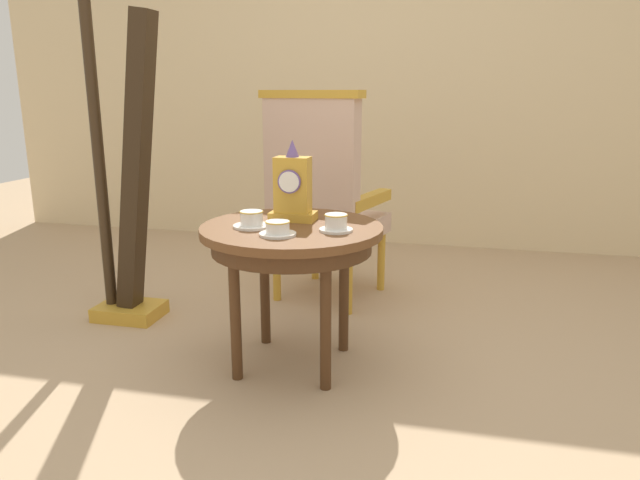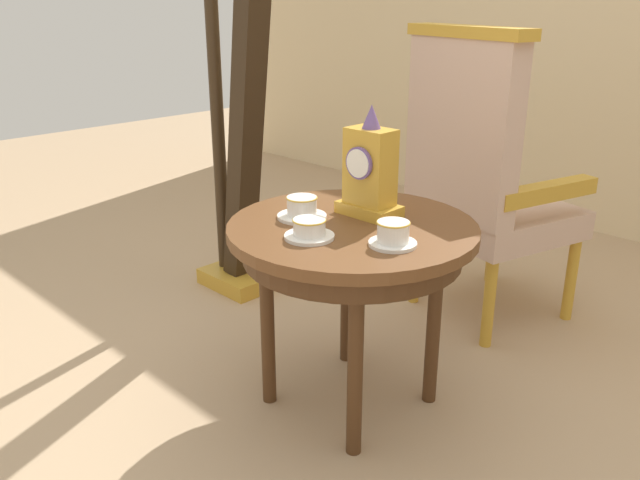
{
  "view_description": "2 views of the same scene",
  "coord_description": "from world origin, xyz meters",
  "px_view_note": "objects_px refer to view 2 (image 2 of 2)",
  "views": [
    {
      "loc": [
        0.65,
        -2.19,
        1.13
      ],
      "look_at": [
        0.11,
        0.11,
        0.53
      ],
      "focal_mm": 32.9,
      "sensor_mm": 36.0,
      "label": 1
    },
    {
      "loc": [
        1.23,
        -1.33,
        1.24
      ],
      "look_at": [
        -0.09,
        -0.01,
        0.54
      ],
      "focal_mm": 36.88,
      "sensor_mm": 36.0,
      "label": 2
    }
  ],
  "objects_px": {
    "mantel_clock": "(370,172)",
    "harp": "(238,137)",
    "teacup_right": "(309,229)",
    "armchair": "(481,176)",
    "side_table": "(352,247)",
    "teacup_left": "(302,209)",
    "teacup_center": "(393,234)"
  },
  "relations": [
    {
      "from": "teacup_right",
      "to": "teacup_center",
      "type": "relative_size",
      "value": 1.07
    },
    {
      "from": "side_table",
      "to": "mantel_clock",
      "type": "relative_size",
      "value": 2.2
    },
    {
      "from": "armchair",
      "to": "harp",
      "type": "bearing_deg",
      "value": -151.15
    },
    {
      "from": "teacup_right",
      "to": "armchair",
      "type": "height_order",
      "value": "armchair"
    },
    {
      "from": "mantel_clock",
      "to": "harp",
      "type": "xyz_separation_m",
      "value": [
        -0.91,
        0.22,
        -0.06
      ]
    },
    {
      "from": "teacup_center",
      "to": "harp",
      "type": "height_order",
      "value": "harp"
    },
    {
      "from": "side_table",
      "to": "teacup_left",
      "type": "xyz_separation_m",
      "value": [
        -0.15,
        -0.07,
        0.1
      ]
    },
    {
      "from": "teacup_right",
      "to": "armchair",
      "type": "relative_size",
      "value": 0.12
    },
    {
      "from": "teacup_center",
      "to": "mantel_clock",
      "type": "xyz_separation_m",
      "value": [
        -0.22,
        0.15,
        0.1
      ]
    },
    {
      "from": "teacup_center",
      "to": "mantel_clock",
      "type": "relative_size",
      "value": 0.39
    },
    {
      "from": "teacup_left",
      "to": "mantel_clock",
      "type": "distance_m",
      "value": 0.23
    },
    {
      "from": "teacup_center",
      "to": "side_table",
      "type": "bearing_deg",
      "value": 164.36
    },
    {
      "from": "teacup_left",
      "to": "teacup_center",
      "type": "height_order",
      "value": "same"
    },
    {
      "from": "armchair",
      "to": "harp",
      "type": "xyz_separation_m",
      "value": [
        -0.87,
        -0.48,
        0.09
      ]
    },
    {
      "from": "side_table",
      "to": "teacup_left",
      "type": "relative_size",
      "value": 4.95
    },
    {
      "from": "teacup_right",
      "to": "teacup_center",
      "type": "xyz_separation_m",
      "value": [
        0.2,
        0.12,
        0.01
      ]
    },
    {
      "from": "teacup_right",
      "to": "harp",
      "type": "relative_size",
      "value": 0.08
    },
    {
      "from": "armchair",
      "to": "harp",
      "type": "distance_m",
      "value": 1.0
    },
    {
      "from": "harp",
      "to": "armchair",
      "type": "bearing_deg",
      "value": 28.85
    },
    {
      "from": "teacup_left",
      "to": "armchair",
      "type": "distance_m",
      "value": 0.87
    },
    {
      "from": "teacup_left",
      "to": "teacup_right",
      "type": "distance_m",
      "value": 0.18
    },
    {
      "from": "teacup_left",
      "to": "teacup_center",
      "type": "bearing_deg",
      "value": 1.89
    },
    {
      "from": "mantel_clock",
      "to": "armchair",
      "type": "height_order",
      "value": "armchair"
    },
    {
      "from": "armchair",
      "to": "teacup_right",
      "type": "bearing_deg",
      "value": -86.79
    },
    {
      "from": "teacup_left",
      "to": "teacup_right",
      "type": "relative_size",
      "value": 1.07
    },
    {
      "from": "side_table",
      "to": "teacup_right",
      "type": "bearing_deg",
      "value": -91.59
    },
    {
      "from": "side_table",
      "to": "teacup_left",
      "type": "height_order",
      "value": "teacup_left"
    },
    {
      "from": "teacup_center",
      "to": "harp",
      "type": "bearing_deg",
      "value": 161.79
    },
    {
      "from": "harp",
      "to": "teacup_right",
      "type": "bearing_deg",
      "value": -27.82
    },
    {
      "from": "teacup_left",
      "to": "mantel_clock",
      "type": "relative_size",
      "value": 0.45
    },
    {
      "from": "side_table",
      "to": "teacup_left",
      "type": "bearing_deg",
      "value": -155.83
    },
    {
      "from": "side_table",
      "to": "armchair",
      "type": "bearing_deg",
      "value": 94.25
    }
  ]
}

